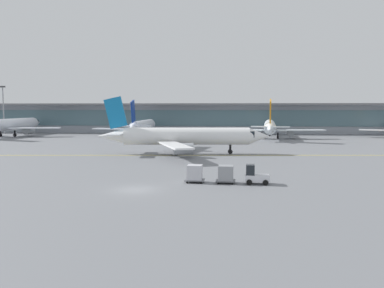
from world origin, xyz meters
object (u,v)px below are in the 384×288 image
Objects in this scene: taxiing_regional_jet at (184,137)px; cargo_dolly_lead at (226,174)px; gate_airplane_2 at (270,127)px; baggage_tug at (255,176)px; cargo_dolly_trailing at (195,173)px; apron_light_mast_0 at (3,108)px; gate_airplane_1 at (143,126)px; gate_airplane_0 at (10,125)px.

cargo_dolly_lead is at bearing -79.68° from taxiing_regional_jet.
cargo_dolly_lead is (-11.51, -65.13, -2.04)m from gate_airplane_2.
baggage_tug is 1.23× the size of cargo_dolly_lead.
apron_light_mast_0 is (-67.35, 76.76, 7.18)m from cargo_dolly_trailing.
gate_airplane_1 is 70.62m from cargo_dolly_lead.
cargo_dolly_trailing is (20.19, -66.39, -2.01)m from gate_airplane_1.
gate_airplane_1 is 42.85m from taxiing_regional_jet.
gate_airplane_0 is at bearing 95.04° from gate_airplane_2.
gate_airplane_0 is 1.08× the size of gate_airplane_1.
cargo_dolly_lead is (7.46, -26.83, -2.02)m from taxiing_regional_jet.
gate_airplane_0 is 67.46m from taxiing_regional_jet.
gate_airplane_0 reaches higher than cargo_dolly_lead.
cargo_dolly_lead is at bearing -161.30° from gate_airplane_1.
gate_airplane_2 is 2.07× the size of apron_light_mast_0.
taxiing_regional_jet is at bearing -38.35° from apron_light_mast_0.
gate_airplane_1 reaches higher than cargo_dolly_lead.
gate_airplane_0 is 1.07× the size of gate_airplane_2.
gate_airplane_2 is (35.09, -1.40, 0.03)m from gate_airplane_1.
baggage_tug is 3.17m from cargo_dolly_lead.
gate_airplane_1 reaches higher than cargo_dolly_trailing.
gate_airplane_0 is 2.20× the size of apron_light_mast_0.
gate_airplane_2 is at bearing 82.32° from cargo_dolly_lead.
baggage_tug is at bearing -158.95° from gate_airplane_1.
baggage_tug is 6.55m from cargo_dolly_trailing.
gate_airplane_2 reaches higher than baggage_tug.
gate_airplane_2 reaches higher than gate_airplane_1.
gate_airplane_2 is 1.01× the size of taxiing_regional_jet.
gate_airplane_1 is 0.99× the size of gate_airplane_2.
gate_airplane_2 is (73.89, -0.87, -0.21)m from gate_airplane_0.
gate_airplane_0 is at bearing 134.20° from cargo_dolly_trailing.
apron_light_mast_0 is at bearing 136.16° from baggage_tug.
gate_airplane_0 is 1.08× the size of taxiing_regional_jet.
baggage_tug is 106.99m from apron_light_mast_0.
gate_airplane_1 is 11.59× the size of baggage_tug.
cargo_dolly_lead is at bearing -133.73° from gate_airplane_0.
apron_light_mast_0 reaches higher than cargo_dolly_trailing.
taxiing_regional_jet is at bearing 113.85° from baggage_tug.
baggage_tug is (-8.35, -65.26, -2.20)m from gate_airplane_2.
gate_airplane_2 is 11.75× the size of baggage_tug.
gate_airplane_2 is at bearing 85.05° from baggage_tug.
cargo_dolly_lead is at bearing 0.00° from cargo_dolly_trailing.
taxiing_regional_jet is at bearing 107.89° from cargo_dolly_lead.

